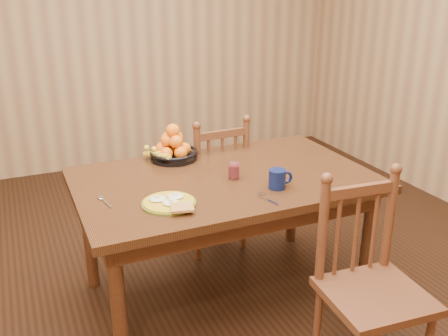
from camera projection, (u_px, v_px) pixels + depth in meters
name	position (u px, v px, depth m)	size (l,w,h in m)	color
room	(224.00, 66.00, 2.52)	(4.52, 5.02, 2.72)	black
dining_table	(224.00, 191.00, 2.76)	(1.60, 1.00, 0.75)	black
chair_far	(213.00, 185.00, 3.38)	(0.44, 0.43, 0.93)	#4B2B16
chair_near	(370.00, 287.00, 2.24)	(0.47, 0.45, 0.96)	#4B2B16
breakfast_plate	(170.00, 202.00, 2.38)	(0.26, 0.30, 0.04)	#59601E
fork	(266.00, 198.00, 2.46)	(0.05, 0.18, 0.00)	silver
spoon	(103.00, 199.00, 2.44)	(0.05, 0.16, 0.01)	silver
coffee_mug	(278.00, 179.00, 2.57)	(0.13, 0.09, 0.10)	#0B153C
juice_glass	(234.00, 171.00, 2.69)	(0.06, 0.06, 0.09)	silver
fruit_bowl	(172.00, 149.00, 2.97)	(0.32, 0.29, 0.22)	black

